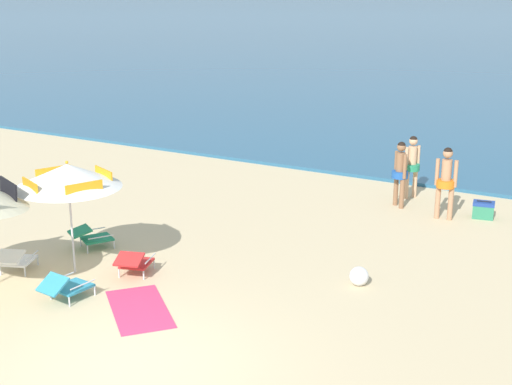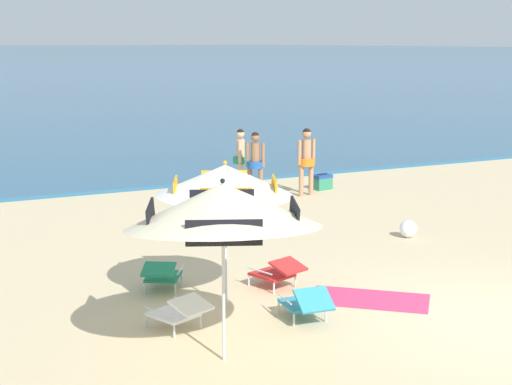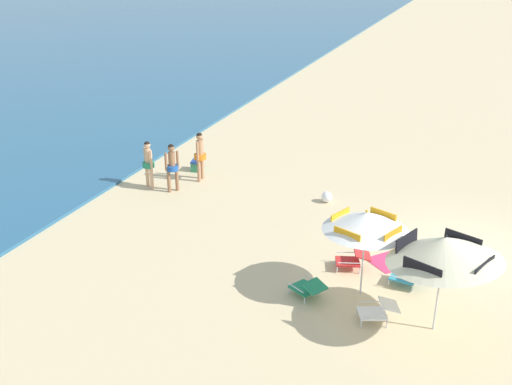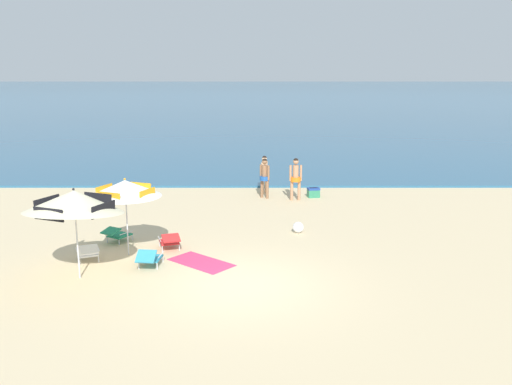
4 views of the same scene
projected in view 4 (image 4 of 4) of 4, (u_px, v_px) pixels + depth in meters
The scene contains 14 objects.
ground_plane at pixel (241, 285), 12.69m from camera, with size 800.00×800.00×0.00m, color #D1BA8E.
ocean_water at pixel (256, 85), 414.86m from camera, with size 800.00×800.00×0.10m, color #285B7F.
beach_umbrella_striped_main at pixel (125, 188), 14.48m from camera, with size 2.43×2.43×2.21m.
beach_umbrella_striped_second at pixel (74, 201), 12.73m from camera, with size 2.96×2.99×2.38m.
lounge_chair_under_umbrella at pixel (149, 258), 13.83m from camera, with size 0.63×0.94×0.53m.
lounge_chair_beside_umbrella at pixel (170, 240), 15.27m from camera, with size 0.78×0.98×0.50m.
lounge_chair_facing_sea at pixel (117, 234), 15.93m from camera, with size 0.88×1.00×0.49m.
lounge_chair_spare_folded at pixel (88, 252), 14.25m from camera, with size 0.82×1.00×0.50m.
person_standing_near_shore at pixel (265, 175), 21.74m from camera, with size 0.41×0.41×1.66m.
person_standing_beside at pixel (296, 176), 21.33m from camera, with size 0.52×0.42×1.74m.
person_wading_in at pixel (265, 172), 22.63m from camera, with size 0.40×0.44×1.64m.
cooler_box at pixel (314, 192), 22.04m from camera, with size 0.55×0.43×0.43m.
beach_ball at pixel (298, 227), 16.98m from camera, with size 0.36×0.36×0.36m, color white.
beach_towel at pixel (201, 262), 14.25m from camera, with size 0.90×1.80×0.01m, color #DB3866.
Camera 4 is at (0.36, -11.92, 4.88)m, focal length 36.97 mm.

